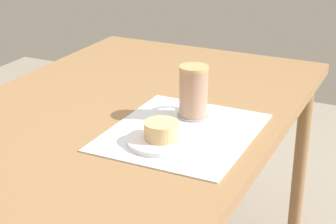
# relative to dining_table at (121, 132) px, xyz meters

# --- Properties ---
(dining_table) EXTENTS (1.38, 0.88, 0.73)m
(dining_table) POSITION_rel_dining_table_xyz_m (0.00, 0.00, 0.00)
(dining_table) COLOR #997047
(dining_table) RESTS_ON ground_plane
(placemat) EXTENTS (0.41, 0.35, 0.00)m
(placemat) POSITION_rel_dining_table_xyz_m (-0.06, -0.22, 0.07)
(placemat) COLOR white
(placemat) RESTS_ON dining_table
(pastry_plate) EXTENTS (0.17, 0.17, 0.01)m
(pastry_plate) POSITION_rel_dining_table_xyz_m (-0.14, -0.20, 0.08)
(pastry_plate) COLOR white
(pastry_plate) RESTS_ON placemat
(pastry) EXTENTS (0.09, 0.09, 0.04)m
(pastry) POSITION_rel_dining_table_xyz_m (-0.14, -0.20, 0.10)
(pastry) COLOR #E5BC7F
(pastry) RESTS_ON pastry_plate
(coffee_coaster) EXTENTS (0.09, 0.09, 0.00)m
(coffee_coaster) POSITION_rel_dining_table_xyz_m (0.04, -0.20, 0.07)
(coffee_coaster) COLOR #99999E
(coffee_coaster) RESTS_ON placemat
(coffee_mug) EXTENTS (0.11, 0.08, 0.14)m
(coffee_mug) POSITION_rel_dining_table_xyz_m (0.04, -0.20, 0.14)
(coffee_mug) COLOR tan
(coffee_mug) RESTS_ON coffee_coaster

